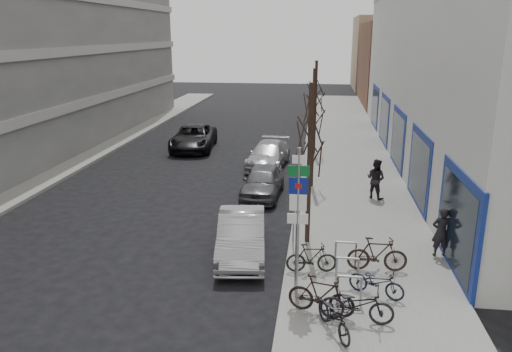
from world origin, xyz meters
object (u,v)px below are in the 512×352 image
(tree_far, at_px, (316,86))
(bike_near_left, at_px, (334,314))
(tree_near, at_px, (311,127))
(bike_far_inner, at_px, (377,254))
(tree_mid, at_px, (314,100))
(parked_car_back, at_px, (268,155))
(pedestrian_near, at_px, (441,232))
(meter_mid, at_px, (301,178))
(parked_car_front, at_px, (241,235))
(bike_near_right, at_px, (321,295))
(bike_mid_curb, at_px, (377,280))
(parked_car_mid, at_px, (263,181))
(bike_rack, at_px, (347,268))
(bike_far_curb, at_px, (357,301))
(bike_mid_inner, at_px, (312,258))
(meter_front, at_px, (293,225))
(lane_car, at_px, (194,138))
(meter_back, at_px, (305,150))
(highway_sign_pole, at_px, (298,213))
(pedestrian_far, at_px, (376,179))

(tree_far, height_order, bike_near_left, tree_far)
(tree_near, height_order, bike_far_inner, tree_near)
(tree_mid, bearing_deg, tree_far, 90.00)
(tree_mid, xyz_separation_m, parked_car_back, (-2.40, 3.69, -3.44))
(tree_near, height_order, pedestrian_near, tree_near)
(meter_mid, xyz_separation_m, pedestrian_near, (4.65, -5.62, 0.04))
(tree_near, relative_size, parked_car_front, 1.30)
(bike_near_right, bearing_deg, pedestrian_near, -29.82)
(tree_far, distance_m, bike_far_inner, 15.46)
(bike_mid_curb, bearing_deg, pedestrian_near, -14.22)
(tree_mid, relative_size, parked_car_mid, 1.38)
(bike_rack, xyz_separation_m, tree_near, (-1.20, 2.90, 3.44))
(bike_mid_curb, height_order, bike_far_curb, bike_far_curb)
(parked_car_front, bearing_deg, bike_far_inner, -18.89)
(bike_near_right, height_order, bike_mid_inner, bike_near_right)
(bike_far_inner, bearing_deg, parked_car_front, 76.97)
(tree_far, bearing_deg, meter_front, -91.91)
(bike_near_right, xyz_separation_m, lane_car, (-7.93, 18.36, 0.06))
(meter_back, bearing_deg, parked_car_mid, -107.32)
(meter_front, bearing_deg, parked_car_back, 100.35)
(bike_mid_inner, bearing_deg, lane_car, 17.70)
(bike_far_inner, bearing_deg, bike_near_right, 146.58)
(highway_sign_pole, distance_m, meter_back, 14.10)
(meter_front, distance_m, lane_car, 15.95)
(tree_near, xyz_separation_m, tree_mid, (0.00, 6.50, 0.00))
(meter_back, xyz_separation_m, pedestrian_near, (4.65, -11.12, 0.04))
(highway_sign_pole, relative_size, tree_far, 0.76)
(bike_mid_curb, relative_size, bike_mid_inner, 1.02)
(tree_mid, height_order, bike_near_right, tree_mid)
(bike_mid_curb, bearing_deg, parked_car_back, 42.18)
(bike_far_curb, bearing_deg, pedestrian_near, -28.63)
(tree_near, xyz_separation_m, bike_mid_curb, (1.95, -3.43, -3.48))
(bike_mid_curb, bearing_deg, bike_near_left, 173.08)
(tree_mid, bearing_deg, bike_near_right, -87.52)
(bike_mid_inner, distance_m, pedestrian_far, 7.73)
(meter_back, bearing_deg, parked_car_front, -98.12)
(parked_car_front, bearing_deg, bike_mid_curb, -37.49)
(bike_far_curb, height_order, parked_car_back, parked_car_back)
(tree_near, height_order, parked_car_mid, tree_near)
(tree_far, relative_size, bike_far_curb, 3.05)
(tree_mid, xyz_separation_m, meter_mid, (-0.45, -1.50, -3.19))
(highway_sign_pole, bearing_deg, meter_front, 94.75)
(parked_car_mid, xyz_separation_m, pedestrian_far, (4.86, -0.12, 0.35))
(parked_car_front, bearing_deg, tree_mid, 67.38)
(meter_front, relative_size, bike_mid_inner, 0.84)
(bike_near_right, bearing_deg, bike_mid_inner, 21.05)
(bike_mid_inner, bearing_deg, tree_near, -2.97)
(tree_far, bearing_deg, bike_mid_curb, -83.22)
(bike_far_inner, distance_m, lane_car, 18.43)
(bike_far_inner, distance_m, parked_car_back, 12.94)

